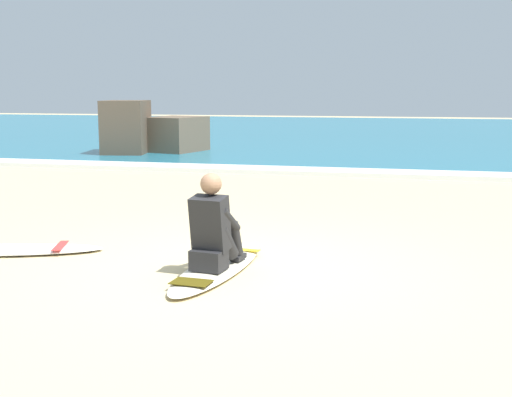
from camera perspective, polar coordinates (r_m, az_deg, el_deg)
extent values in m
plane|color=#CCB584|center=(6.76, -1.35, -6.12)|extent=(80.00, 80.00, 0.00)
cube|color=teal|center=(27.86, 10.16, 5.67)|extent=(80.00, 28.00, 0.10)
cube|color=white|center=(14.26, 6.72, 2.30)|extent=(80.00, 0.90, 0.11)
ellipsoid|color=#EFE5C6|center=(6.70, -3.27, -5.96)|extent=(0.68, 2.22, 0.07)
cube|color=gold|center=(7.25, -1.53, -4.45)|extent=(0.48, 0.14, 0.01)
cube|color=#4C400C|center=(6.07, -5.67, -7.26)|extent=(0.38, 0.27, 0.01)
cube|color=#232326|center=(6.43, -4.14, -5.34)|extent=(0.35, 0.30, 0.20)
cylinder|color=#232326|center=(6.59, -4.25, -3.61)|extent=(0.20, 0.42, 0.43)
cylinder|color=#232326|center=(6.79, -3.62, -3.49)|extent=(0.15, 0.27, 0.42)
cube|color=#232326|center=(6.90, -3.40, -4.94)|extent=(0.13, 0.23, 0.05)
cylinder|color=#232326|center=(6.51, -2.66, -3.76)|extent=(0.20, 0.42, 0.43)
cylinder|color=#232326|center=(6.70, -1.83, -3.65)|extent=(0.15, 0.27, 0.42)
cube|color=#232326|center=(6.80, -1.55, -5.13)|extent=(0.13, 0.23, 0.05)
cube|color=#232326|center=(6.38, -4.02, -2.21)|extent=(0.38, 0.34, 0.57)
sphere|color=#A37556|center=(6.34, -3.95, 1.29)|extent=(0.21, 0.21, 0.21)
cylinder|color=#232326|center=(6.57, -4.58, -1.66)|extent=(0.14, 0.40, 0.31)
cylinder|color=#232326|center=(6.45, -2.33, -1.84)|extent=(0.14, 0.40, 0.31)
ellipsoid|color=white|center=(7.90, -21.02, -4.20)|extent=(2.23, 1.16, 0.07)
cube|color=red|center=(7.74, -16.71, -3.96)|extent=(0.24, 0.49, 0.01)
cube|color=brown|center=(18.74, -7.01, 5.46)|extent=(1.64, 1.87, 1.07)
cube|color=brown|center=(18.37, -11.27, 6.00)|extent=(1.39, 1.65, 1.54)
cube|color=#756656|center=(19.45, -5.62, 4.97)|extent=(1.12, 0.90, 0.63)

